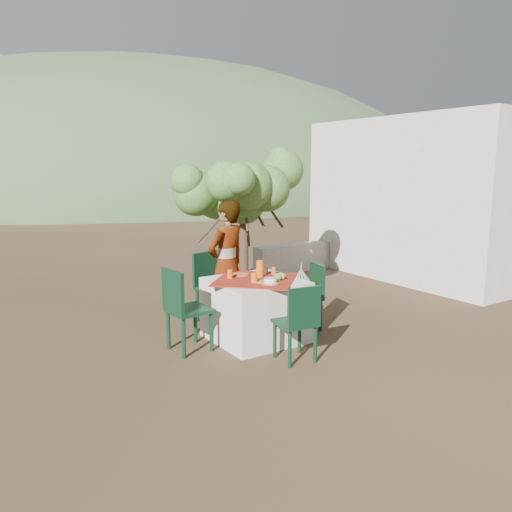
{
  "coord_description": "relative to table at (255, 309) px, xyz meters",
  "views": [
    {
      "loc": [
        -2.95,
        -4.56,
        2.11
      ],
      "look_at": [
        0.56,
        0.8,
        0.96
      ],
      "focal_mm": 35.0,
      "sensor_mm": 36.0,
      "label": 1
    }
  ],
  "objects": [
    {
      "name": "napkin_holder",
      "position": [
        0.2,
        0.12,
        0.43
      ],
      "size": [
        0.08,
        0.06,
        0.09
      ],
      "primitive_type": "cube",
      "rotation": [
        0.0,
        0.0,
        -0.29
      ],
      "color": "white",
      "rests_on": "table"
    },
    {
      "name": "juice_pitcher",
      "position": [
        0.11,
        0.07,
        0.48
      ],
      "size": [
        0.09,
        0.09,
        0.2
      ],
      "primitive_type": "cylinder",
      "color": "orange",
      "rests_on": "table"
    },
    {
      "name": "stone_wall",
      "position": [
        3.31,
        3.0,
        -0.1
      ],
      "size": [
        2.6,
        0.35,
        0.55
      ],
      "primitive_type": "cube",
      "color": "gray",
      "rests_on": "ground"
    },
    {
      "name": "glass_near",
      "position": [
        -0.12,
        -0.16,
        0.44
      ],
      "size": [
        0.08,
        0.08,
        0.12
      ],
      "primitive_type": "cylinder",
      "color": "orange",
      "rests_on": "table"
    },
    {
      "name": "chair_right",
      "position": [
        0.83,
        -0.03,
        0.1
      ],
      "size": [
        0.48,
        0.48,
        0.86
      ],
      "rotation": [
        0.0,
        0.0,
        4.46
      ],
      "color": "black",
      "rests_on": "ground"
    },
    {
      "name": "glass_far",
      "position": [
        -0.24,
        0.2,
        0.43
      ],
      "size": [
        0.07,
        0.07,
        0.11
      ],
      "primitive_type": "cylinder",
      "color": "orange",
      "rests_on": "table"
    },
    {
      "name": "jar_left",
      "position": [
        0.35,
        0.11,
        0.43
      ],
      "size": [
        0.06,
        0.06,
        0.09
      ],
      "primitive_type": "cylinder",
      "color": "orange",
      "rests_on": "table"
    },
    {
      "name": "hill_far_right",
      "position": [
        27.71,
        45.6,
        -0.38
      ],
      "size": [
        36.0,
        36.0,
        14.0
      ],
      "primitive_type": "ellipsoid",
      "color": "slate",
      "rests_on": "ground"
    },
    {
      "name": "ground",
      "position": [
        -0.29,
        -0.4,
        -0.38
      ],
      "size": [
        160.0,
        160.0,
        0.0
      ],
      "primitive_type": "plane",
      "color": "#312116",
      "rests_on": "ground"
    },
    {
      "name": "hill_near_right",
      "position": [
        11.71,
        35.6,
        -0.38
      ],
      "size": [
        48.0,
        48.0,
        20.0
      ],
      "primitive_type": "ellipsoid",
      "color": "#344E2C",
      "rests_on": "ground"
    },
    {
      "name": "plate_far",
      "position": [
        -0.03,
        0.3,
        0.39
      ],
      "size": [
        0.21,
        0.21,
        0.01
      ],
      "primitive_type": "cylinder",
      "color": "brown",
      "rests_on": "table"
    },
    {
      "name": "plate_near",
      "position": [
        -0.01,
        -0.17,
        0.39
      ],
      "size": [
        0.22,
        0.22,
        0.01
      ],
      "primitive_type": "cylinder",
      "color": "brown",
      "rests_on": "table"
    },
    {
      "name": "jar_right",
      "position": [
        0.31,
        0.22,
        0.43
      ],
      "size": [
        0.05,
        0.05,
        0.09
      ],
      "primitive_type": "cylinder",
      "color": "orange",
      "rests_on": "table"
    },
    {
      "name": "fruit_cluster",
      "position": [
        0.24,
        -0.17,
        0.42
      ],
      "size": [
        0.15,
        0.14,
        0.07
      ],
      "color": "olive",
      "rests_on": "table"
    },
    {
      "name": "chair_left",
      "position": [
        -0.93,
        0.09,
        0.16
      ],
      "size": [
        0.48,
        0.48,
        0.98
      ],
      "rotation": [
        0.0,
        0.0,
        1.64
      ],
      "color": "black",
      "rests_on": "ground"
    },
    {
      "name": "table",
      "position": [
        0.0,
        0.0,
        0.0
      ],
      "size": [
        1.3,
        1.3,
        0.76
      ],
      "color": "white",
      "rests_on": "ground"
    },
    {
      "name": "bowl_plate",
      "position": [
        0.01,
        -0.3,
        0.39
      ],
      "size": [
        0.22,
        0.22,
        0.01
      ],
      "primitive_type": "cylinder",
      "color": "brown",
      "rests_on": "table"
    },
    {
      "name": "shrub_tree",
      "position": [
        0.79,
        1.49,
        1.27
      ],
      "size": [
        1.78,
        1.75,
        2.09
      ],
      "color": "#4E3727",
      "rests_on": "ground"
    },
    {
      "name": "person",
      "position": [
        -0.04,
        0.63,
        0.47
      ],
      "size": [
        0.71,
        0.57,
        1.69
      ],
      "primitive_type": "imported",
      "rotation": [
        0.0,
        0.0,
        3.44
      ],
      "color": "#8C6651",
      "rests_on": "ground"
    },
    {
      "name": "chair_near",
      "position": [
        -0.02,
        -0.89,
        0.1
      ],
      "size": [
        0.44,
        0.44,
        0.87
      ],
      "rotation": [
        0.0,
        0.0,
        3.03
      ],
      "color": "black",
      "rests_on": "ground"
    },
    {
      "name": "chair_far",
      "position": [
        -0.08,
        0.99,
        0.15
      ],
      "size": [
        0.54,
        0.54,
        0.95
      ],
      "rotation": [
        0.0,
        0.0,
        0.28
      ],
      "color": "black",
      "rests_on": "ground"
    },
    {
      "name": "guesthouse",
      "position": [
        5.31,
        1.4,
        1.12
      ],
      "size": [
        3.2,
        4.2,
        3.0
      ],
      "primitive_type": "cube",
      "color": "silver",
      "rests_on": "ground"
    },
    {
      "name": "agave",
      "position": [
        1.77,
        1.34,
        -0.16
      ],
      "size": [
        0.62,
        0.61,
        0.66
      ],
      "rotation": [
        0.0,
        0.0,
        -0.05
      ],
      "color": "slate",
      "rests_on": "ground"
    },
    {
      "name": "white_bowl",
      "position": [
        0.01,
        -0.3,
        0.42
      ],
      "size": [
        0.15,
        0.15,
        0.05
      ],
      "primitive_type": "cylinder",
      "color": "white",
      "rests_on": "bowl_plate"
    }
  ]
}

